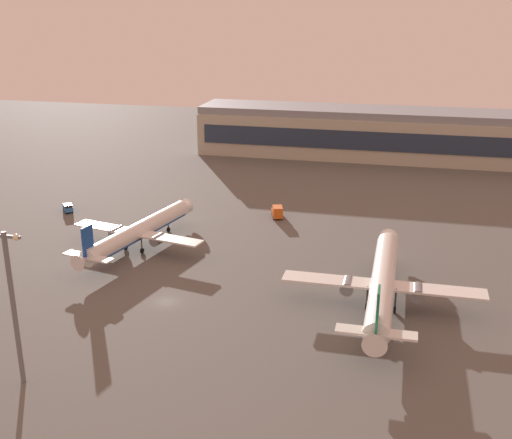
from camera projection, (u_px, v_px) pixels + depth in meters
name	position (u px, v px, depth m)	size (l,w,h in m)	color
ground_plane	(166.00, 302.00, 114.81)	(416.00, 416.00, 0.00)	#56544F
terminal_building	(399.00, 135.00, 215.62)	(135.56, 22.40, 16.40)	#B2AD99
airplane_near_gate	(383.00, 283.00, 111.78)	(34.98, 45.03, 11.58)	silver
airplane_mid_apron	(138.00, 232.00, 138.00)	(31.15, 39.77, 10.28)	silver
catering_truck	(277.00, 211.00, 158.59)	(3.88, 6.09, 3.05)	#D85919
baggage_tractor	(68.00, 207.00, 162.77)	(4.11, 4.46, 2.25)	#3372BF
apron_light_central	(12.00, 298.00, 86.62)	(4.80, 0.90, 22.57)	slate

